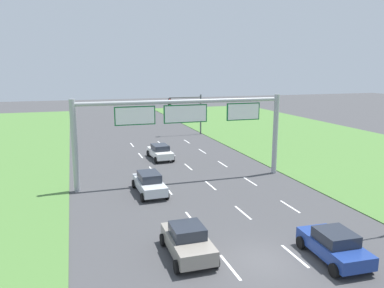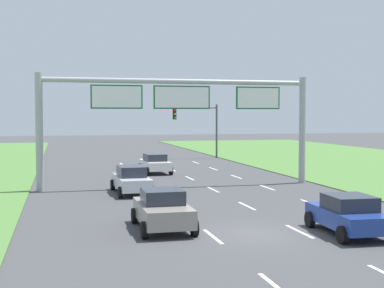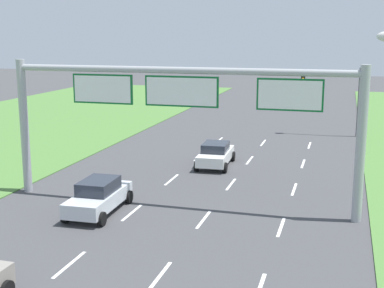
{
  "view_description": "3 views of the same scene",
  "coord_description": "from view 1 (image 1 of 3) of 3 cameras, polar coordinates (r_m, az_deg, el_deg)",
  "views": [
    {
      "loc": [
        -8.36,
        -14.78,
        9.2
      ],
      "look_at": [
        1.0,
        14.52,
        2.94
      ],
      "focal_mm": 35.0,
      "sensor_mm": 36.0,
      "label": 1
    },
    {
      "loc": [
        -7.25,
        -18.9,
        4.53
      ],
      "look_at": [
        1.36,
        15.74,
        2.57
      ],
      "focal_mm": 50.0,
      "sensor_mm": 36.0,
      "label": 2
    },
    {
      "loc": [
        7.61,
        -10.3,
        8.32
      ],
      "look_at": [
        0.42,
        14.73,
        2.89
      ],
      "focal_mm": 50.0,
      "sensor_mm": 36.0,
      "label": 3
    }
  ],
  "objects": [
    {
      "name": "traffic_light_mast",
      "position": [
        51.96,
        -0.68,
        5.61
      ],
      "size": [
        4.76,
        0.49,
        5.6
      ],
      "color": "#47494F",
      "rests_on": "ground_plane"
    },
    {
      "name": "car_far_ahead",
      "position": [
        38.53,
        -4.88,
        -1.18
      ],
      "size": [
        2.17,
        4.3,
        1.5
      ],
      "rotation": [
        0.0,
        0.0,
        0.05
      ],
      "color": "white",
      "rests_on": "ground_plane"
    },
    {
      "name": "car_lead_silver",
      "position": [
        19.15,
        -0.68,
        -14.53
      ],
      "size": [
        2.13,
        3.99,
        1.59
      ],
      "rotation": [
        0.0,
        0.0,
        -0.01
      ],
      "color": "gray",
      "rests_on": "ground_plane"
    },
    {
      "name": "lane_dashes_inner_left",
      "position": [
        23.67,
        -0.08,
        -11.35
      ],
      "size": [
        0.14,
        50.4,
        0.01
      ],
      "color": "white",
      "rests_on": "ground_plane"
    },
    {
      "name": "car_near_red",
      "position": [
        20.04,
        20.83,
        -14.19
      ],
      "size": [
        2.26,
        4.02,
        1.5
      ],
      "rotation": [
        0.0,
        0.0,
        -0.05
      ],
      "color": "navy",
      "rests_on": "ground_plane"
    },
    {
      "name": "sign_gantry",
      "position": [
        30.0,
        -1.12,
        3.4
      ],
      "size": [
        17.24,
        0.44,
        7.0
      ],
      "color": "#9EA0A5",
      "rests_on": "ground_plane"
    },
    {
      "name": "lane_dashes_inner_right",
      "position": [
        24.87,
        7.76,
        -10.3
      ],
      "size": [
        0.14,
        50.4,
        0.01
      ],
      "color": "white",
      "rests_on": "ground_plane"
    },
    {
      "name": "ground_plane",
      "position": [
        19.31,
        10.81,
        -17.15
      ],
      "size": [
        200.0,
        200.0,
        0.0
      ],
      "primitive_type": "plane",
      "color": "#424244"
    },
    {
      "name": "lane_dashes_slip",
      "position": [
        26.49,
        14.7,
        -9.2
      ],
      "size": [
        0.14,
        50.4,
        0.01
      ],
      "color": "white",
      "rests_on": "ground_plane"
    },
    {
      "name": "car_mid_lane",
      "position": [
        28.17,
        -6.51,
        -5.91
      ],
      "size": [
        2.09,
        4.48,
        1.59
      ],
      "rotation": [
        0.0,
        0.0,
        0.03
      ],
      "color": "silver",
      "rests_on": "ground_plane"
    }
  ]
}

